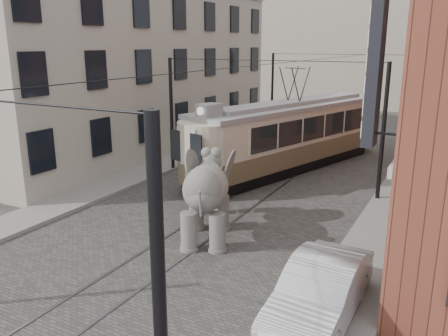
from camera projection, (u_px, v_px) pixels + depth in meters
The scene contains 10 objects.
ground at pixel (206, 226), 17.49m from camera, with size 120.00×120.00×0.00m, color #484442.
tram_rails at pixel (206, 225), 17.48m from camera, with size 1.54×80.00×0.02m, color slate, non-canonical shape.
sidewalk_right at pixel (368, 257), 14.74m from camera, with size 2.00×60.00×0.15m, color slate.
sidewalk_left at pixel (80, 198), 20.42m from camera, with size 2.00×60.00×0.15m, color slate.
stucco_building at pixel (137, 71), 29.69m from camera, with size 7.00×24.00×10.00m, color #A29586.
distant_block at pixel (392, 41), 49.71m from camera, with size 28.00×10.00×14.00m, color #A29586.
catenary at pixel (257, 127), 21.05m from camera, with size 11.00×30.20×6.00m, color black, non-canonical shape.
tram at pixel (293, 119), 24.84m from camera, with size 2.86×13.87×5.50m, color #BDAF99, non-canonical shape.
elephant at pixel (206, 200), 15.92m from camera, with size 2.65×4.82×2.95m, color #5D5B56, non-canonical shape.
parked_car at pixel (320, 292), 11.32m from camera, with size 1.66×4.71×1.55m, color #A9A9AD.
Camera 1 is at (8.27, -14.06, 6.70)m, focal length 36.86 mm.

